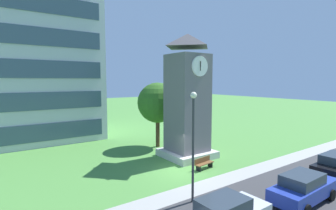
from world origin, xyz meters
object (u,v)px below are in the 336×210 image
tree_near_tower (158,103)px  parked_car_blue (304,188)px  park_bench (204,163)px  clock_tower (187,103)px  street_lamp (193,135)px

tree_near_tower → parked_car_blue: 15.43m
park_bench → clock_tower: bearing=73.2°
clock_tower → park_bench: 5.60m
park_bench → parked_car_blue: (0.84, -7.25, 0.40)m
parked_car_blue → street_lamp: bearing=144.3°
clock_tower → park_bench: size_ratio=5.90×
tree_near_tower → parked_car_blue: tree_near_tower is taller
street_lamp → tree_near_tower: 12.38m
clock_tower → parked_car_blue: 11.27m
parked_car_blue → clock_tower: bearing=89.2°
park_bench → parked_car_blue: parked_car_blue is taller
tree_near_tower → street_lamp: bearing=-113.5°
park_bench → street_lamp: street_lamp is taller
clock_tower → park_bench: clock_tower is taller
park_bench → street_lamp: bearing=-139.5°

